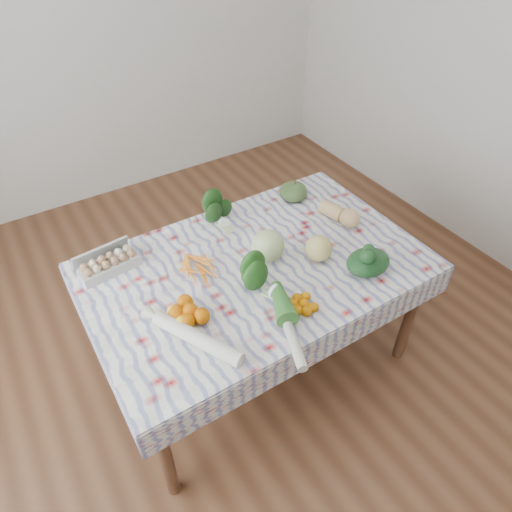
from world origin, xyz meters
TOP-DOWN VIEW (x-y plane):
  - ground at (0.00, 0.00)m, footprint 4.50×4.50m
  - wall_back at (0.00, 2.25)m, footprint 4.00×0.04m
  - dining_table at (0.00, 0.00)m, footprint 1.60×1.00m
  - tablecloth at (0.00, 0.00)m, footprint 1.66×1.06m
  - egg_carton at (-0.63, 0.34)m, footprint 0.30×0.15m
  - carrot_bunch at (-0.26, 0.10)m, footprint 0.22×0.20m
  - kale_bunch at (0.02, 0.39)m, footprint 0.19×0.17m
  - kabocha_squash at (0.49, 0.37)m, footprint 0.19×0.19m
  - cabbage at (0.08, 0.01)m, footprint 0.19×0.19m
  - butternut_squash at (0.59, 0.06)m, footprint 0.16×0.25m
  - orange_cluster at (-0.43, -0.14)m, footprint 0.28×0.28m
  - broccoli at (-0.06, -0.18)m, footprint 0.21×0.21m
  - mandarin_cluster at (0.03, -0.35)m, footprint 0.18×0.18m
  - grapefruit at (0.29, -0.12)m, footprint 0.15×0.15m
  - spinach_bag at (0.44, -0.32)m, footprint 0.25×0.21m
  - daikon at (-0.46, -0.28)m, footprint 0.26×0.44m
  - leek at (-0.10, -0.42)m, footprint 0.20×0.43m

SIDE VIEW (x-z plane):
  - ground at x=0.00m, z-range 0.00..0.00m
  - dining_table at x=0.00m, z-range 0.30..1.05m
  - tablecloth at x=0.00m, z-range 0.75..0.76m
  - carrot_bunch at x=-0.26m, z-range 0.76..0.80m
  - mandarin_cluster at x=0.03m, z-range 0.76..0.81m
  - leek at x=-0.10m, z-range 0.76..0.81m
  - daikon at x=-0.46m, z-range 0.76..0.83m
  - egg_carton at x=-0.63m, z-range 0.76..0.84m
  - orange_cluster at x=-0.43m, z-range 0.76..0.84m
  - spinach_bag at x=0.44m, z-range 0.76..0.86m
  - kabocha_squash at x=0.49m, z-range 0.76..0.87m
  - butternut_squash at x=0.59m, z-range 0.76..0.87m
  - broccoli at x=-0.06m, z-range 0.76..0.89m
  - grapefruit at x=0.29m, z-range 0.76..0.90m
  - kale_bunch at x=0.02m, z-range 0.76..0.91m
  - cabbage at x=0.08m, z-range 0.76..0.93m
  - wall_back at x=0.00m, z-range 0.00..2.80m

